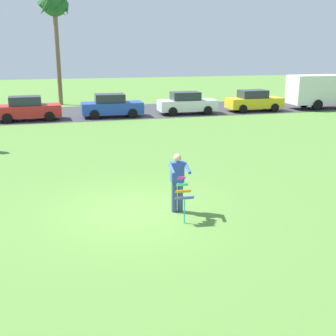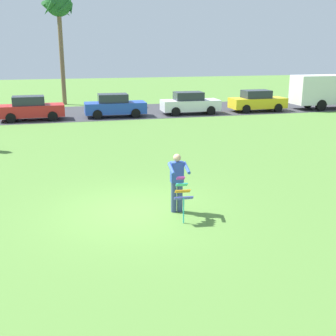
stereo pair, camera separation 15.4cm
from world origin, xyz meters
TOP-DOWN VIEW (x-y plane):
  - ground_plane at (0.00, 0.00)m, footprint 120.00×120.00m
  - road_strip at (0.00, 20.54)m, footprint 120.00×8.00m
  - person_kite_flyer at (1.18, -0.38)m, footprint 0.56×0.67m
  - kite_held at (1.14, -1.08)m, footprint 0.52×0.67m
  - parked_car_red at (-3.61, 18.14)m, footprint 4.26×1.95m
  - parked_car_blue at (1.97, 18.14)m, footprint 4.25×1.92m
  - parked_car_white at (7.46, 18.14)m, footprint 4.24×1.92m
  - parked_car_yellow at (12.82, 18.14)m, footprint 4.21×1.85m
  - parked_truck_red_cab at (18.94, 18.14)m, footprint 6.71×2.15m
  - palm_tree_right_near at (-1.22, 26.24)m, footprint 2.58×2.71m

SIDE VIEW (x-z plane):
  - ground_plane at x=0.00m, z-range 0.00..0.00m
  - road_strip at x=0.00m, z-range 0.00..0.01m
  - parked_car_red at x=-3.61m, z-range -0.03..1.57m
  - parked_car_blue at x=1.97m, z-range -0.03..1.57m
  - parked_car_white at x=7.46m, z-range -0.03..1.57m
  - parked_car_yellow at x=12.82m, z-range -0.03..1.57m
  - kite_held at x=1.14m, z-range 0.22..1.41m
  - person_kite_flyer at x=1.18m, z-range 0.09..1.82m
  - parked_truck_red_cab at x=18.94m, z-range 0.10..2.72m
  - palm_tree_right_near at x=-1.22m, z-range 3.13..12.34m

